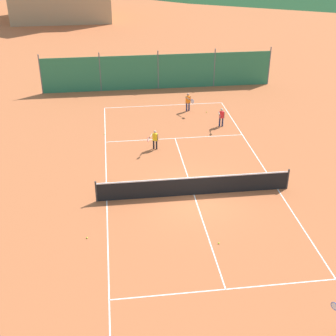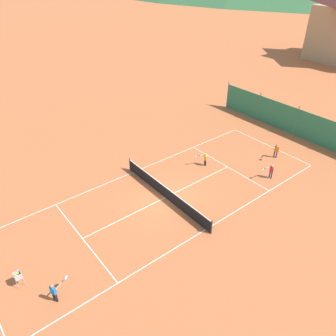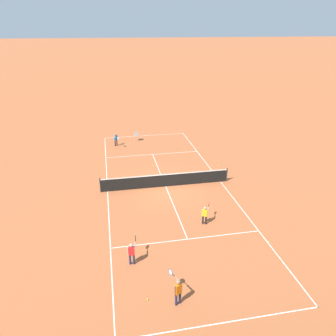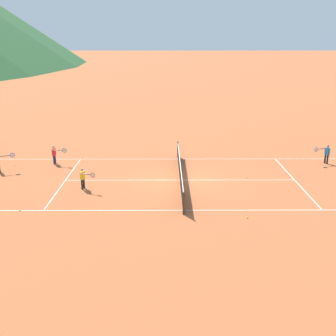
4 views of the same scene
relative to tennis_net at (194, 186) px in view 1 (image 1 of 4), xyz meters
The scene contains 12 objects.
ground_plane 0.50m from the tennis_net, ahead, with size 600.00×600.00×0.00m, color #B25B33.
court_line_markings 0.50m from the tennis_net, ahead, with size 8.25×23.85×0.01m.
tennis_net is the anchor object (origin of this frame).
windscreen_fence_far 15.52m from the tennis_net, 90.00° to the left, with size 17.28×0.08×2.90m.
player_near_service 5.27m from the tennis_net, 104.74° to the left, with size 0.68×0.87×1.13m.
player_near_baseline 10.70m from the tennis_net, 82.03° to the left, with size 0.41×1.07×1.25m.
player_far_baseline 8.37m from the tennis_net, 68.32° to the left, with size 0.50×0.98×1.19m.
tennis_ball_alley_right 10.56m from the tennis_net, 75.31° to the left, with size 0.07×0.07×0.07m, color #CCE033.
tennis_ball_far_corner 1.90m from the tennis_net, 13.86° to the left, with size 0.07×0.07×0.07m, color #CCE033.
tennis_ball_near_corner 8.55m from the tennis_net, 119.03° to the left, with size 0.07×0.07×0.07m, color #CCE033.
tennis_ball_by_net_left 5.69m from the tennis_net, 150.58° to the right, with size 0.07×0.07×0.07m, color #CCE033.
tennis_ball_mid_court 3.86m from the tennis_net, 85.02° to the right, with size 0.07×0.07×0.07m, color #CCE033.
Camera 1 is at (-3.61, -18.51, 11.66)m, focal length 50.00 mm.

